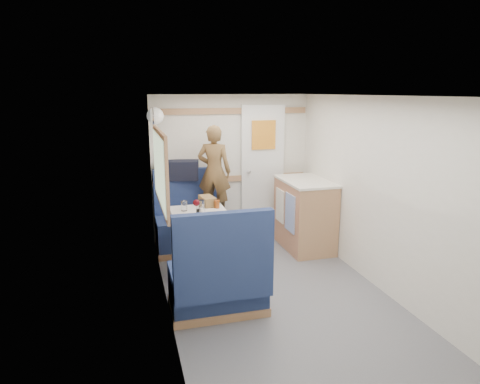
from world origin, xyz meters
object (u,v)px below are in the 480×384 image
object	(u,v)px
dinette_table	(202,228)
duffel_bag	(179,170)
pepper_grinder	(198,213)
tray	(211,215)
bench_near	(219,284)
wine_glass	(196,203)
galley_counter	(304,214)
person	(214,171)
tumbler_right	(202,204)
tumbler_left	(193,221)
bread_loaf	(207,201)
cheese_block	(210,217)
tumbler_mid	(184,206)
salt_grinder	(202,213)
bench_far	(190,228)
orange_fruit	(213,215)
dome_light	(155,116)
beer_glass	(217,204)

from	to	relation	value
dinette_table	duffel_bag	xyz separation A→B (m)	(-0.10, 1.12, 0.46)
dinette_table	pepper_grinder	distance (m)	0.23
duffel_bag	tray	world-z (taller)	duffel_bag
bench_near	wine_glass	world-z (taller)	bench_near
galley_counter	wine_glass	size ratio (longest dim) A/B	5.48
person	dinette_table	bearing A→B (deg)	93.40
tray	tumbler_right	world-z (taller)	tumbler_right
wine_glass	tumbler_left	xyz separation A→B (m)	(-0.11, -0.41, -0.07)
dinette_table	bench_near	size ratio (longest dim) A/B	0.88
bread_loaf	person	bearing A→B (deg)	68.26
bench_near	tumbler_right	size ratio (longest dim) A/B	10.11
cheese_block	wine_glass	size ratio (longest dim) A/B	0.65
tumbler_mid	salt_grinder	size ratio (longest dim) A/B	1.14
duffel_bag	salt_grinder	distance (m)	1.24
bench_far	tumbler_right	distance (m)	0.78
tumbler_left	tumbler_right	distance (m)	0.65
orange_fruit	salt_grinder	world-z (taller)	salt_grinder
galley_counter	orange_fruit	world-z (taller)	galley_counter
tumbler_mid	pepper_grinder	distance (m)	0.33
tumbler_left	salt_grinder	size ratio (longest dim) A/B	1.14
dinette_table	tumbler_left	world-z (taller)	tumbler_left
salt_grinder	tumbler_left	bearing A→B (deg)	-116.57
orange_fruit	cheese_block	bearing A→B (deg)	-156.55
wine_glass	tumbler_left	world-z (taller)	wine_glass
duffel_bag	tumbler_left	xyz separation A→B (m)	(-0.06, -1.50, -0.25)
galley_counter	bread_loaf	xyz separation A→B (m)	(-1.33, -0.17, 0.31)
tray	pepper_grinder	world-z (taller)	pepper_grinder
dinette_table	duffel_bag	size ratio (longest dim) A/B	1.76
dinette_table	tumbler_mid	world-z (taller)	tumbler_mid
dome_light	duffel_bag	world-z (taller)	dome_light
tray	salt_grinder	bearing A→B (deg)	-170.86
person	duffel_bag	size ratio (longest dim) A/B	2.26
dome_light	tumbler_left	bearing A→B (deg)	-79.16
galley_counter	cheese_block	size ratio (longest dim) A/B	8.46
tumbler_left	dome_light	bearing A→B (deg)	100.84
tumbler_mid	salt_grinder	world-z (taller)	tumbler_mid
tray	tumbler_mid	bearing A→B (deg)	130.49
tumbler_right	tumbler_mid	bearing A→B (deg)	-172.50
tray	bread_loaf	size ratio (longest dim) A/B	1.19
orange_fruit	tumbler_left	bearing A→B (deg)	-147.25
cheese_block	dome_light	bearing A→B (deg)	111.79
bench_far	bread_loaf	size ratio (longest dim) A/B	4.02
person	tray	distance (m)	0.98
bread_loaf	tumbler_right	bearing A→B (deg)	-125.99
orange_fruit	cheese_block	distance (m)	0.05
tumbler_left	bread_loaf	distance (m)	0.81
bench_far	tumbler_mid	distance (m)	0.82
galley_counter	tray	bearing A→B (deg)	-155.74
orange_fruit	tumbler_left	size ratio (longest dim) A/B	0.65
dome_light	beer_glass	xyz separation A→B (m)	(0.61, -0.62, -0.98)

